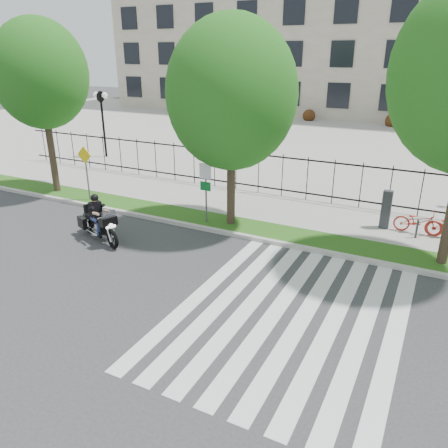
% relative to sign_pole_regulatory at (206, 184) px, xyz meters
% --- Properties ---
extents(ground, '(120.00, 120.00, 0.00)m').
position_rel_sign_pole_regulatory_xyz_m(ground, '(0.29, -4.58, -1.74)').
color(ground, '#313133').
rests_on(ground, ground).
extents(curb, '(60.00, 0.20, 0.15)m').
position_rel_sign_pole_regulatory_xyz_m(curb, '(0.29, -0.48, -1.66)').
color(curb, '#AFADA4').
rests_on(curb, ground).
extents(grass_verge, '(60.00, 1.50, 0.15)m').
position_rel_sign_pole_regulatory_xyz_m(grass_verge, '(0.29, 0.37, -1.66)').
color(grass_verge, '#204F13').
rests_on(grass_verge, ground).
extents(sidewalk, '(60.00, 3.50, 0.15)m').
position_rel_sign_pole_regulatory_xyz_m(sidewalk, '(0.29, 2.87, -1.66)').
color(sidewalk, '#99978F').
rests_on(sidewalk, ground).
extents(plaza, '(80.00, 34.00, 0.10)m').
position_rel_sign_pole_regulatory_xyz_m(plaza, '(0.29, 20.42, -1.69)').
color(plaza, '#99978F').
rests_on(plaza, ground).
extents(crosswalk_stripes, '(5.70, 8.00, 0.01)m').
position_rel_sign_pole_regulatory_xyz_m(crosswalk_stripes, '(5.12, -4.58, -1.73)').
color(crosswalk_stripes, silver).
rests_on(crosswalk_stripes, ground).
extents(iron_fence, '(30.00, 0.06, 2.00)m').
position_rel_sign_pole_regulatory_xyz_m(iron_fence, '(0.29, 4.62, -0.59)').
color(iron_fence, black).
rests_on(iron_fence, sidewalk).
extents(office_building, '(60.00, 21.90, 20.15)m').
position_rel_sign_pole_regulatory_xyz_m(office_building, '(0.29, 40.34, 8.23)').
color(office_building, '#A29983').
rests_on(office_building, ground).
extents(lamp_post_left, '(1.06, 0.70, 4.25)m').
position_rel_sign_pole_regulatory_xyz_m(lamp_post_left, '(-11.71, 7.42, 1.47)').
color(lamp_post_left, black).
rests_on(lamp_post_left, ground).
extents(street_tree_0, '(4.23, 4.23, 7.87)m').
position_rel_sign_pole_regulatory_xyz_m(street_tree_0, '(-8.64, 0.37, 3.83)').
color(street_tree_0, '#32241B').
rests_on(street_tree_0, grass_verge).
extents(street_tree_1, '(4.77, 4.77, 7.71)m').
position_rel_sign_pole_regulatory_xyz_m(street_tree_1, '(0.92, 0.37, 3.37)').
color(street_tree_1, '#32241B').
rests_on(street_tree_1, grass_verge).
extents(sign_pole_regulatory, '(0.50, 0.09, 2.50)m').
position_rel_sign_pole_regulatory_xyz_m(sign_pole_regulatory, '(0.00, 0.00, 0.00)').
color(sign_pole_regulatory, '#59595B').
rests_on(sign_pole_regulatory, grass_verge).
extents(sign_pole_warning, '(0.78, 0.09, 2.49)m').
position_rel_sign_pole_regulatory_xyz_m(sign_pole_warning, '(-6.19, 0.00, 0.00)').
color(sign_pole_warning, '#59595B').
rests_on(sign_pole_warning, grass_verge).
extents(motorcycle_rider, '(2.57, 1.40, 2.10)m').
position_rel_sign_pole_regulatory_xyz_m(motorcycle_rider, '(-2.80, -3.05, -1.04)').
color(motorcycle_rider, black).
rests_on(motorcycle_rider, ground).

